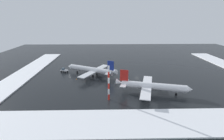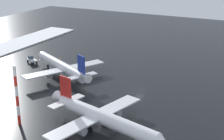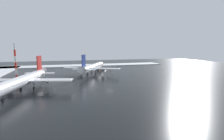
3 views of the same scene
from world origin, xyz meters
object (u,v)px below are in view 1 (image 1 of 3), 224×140
object	(u,v)px
ground_crew_near_tug	(80,68)
traffic_cone_mid_line	(76,79)
pushback_tug	(64,70)
antenna_mast	(109,83)
traffic_cone_near_nose	(86,71)
ground_crew_mid_apron	(92,72)
airplane_foreground_jet	(92,70)
ground_crew_beside_wing	(86,74)
airplane_parked_portside	(151,86)

from	to	relation	value
ground_crew_near_tug	traffic_cone_mid_line	distance (m)	18.61
pushback_tug	antenna_mast	size ratio (longest dim) A/B	0.35
ground_crew_near_tug	traffic_cone_near_nose	xyz separation A→B (m)	(4.40, -4.05, -0.70)
pushback_tug	ground_crew_mid_apron	distance (m)	17.45
traffic_cone_mid_line	airplane_foreground_jet	bearing A→B (deg)	42.25
ground_crew_near_tug	ground_crew_mid_apron	size ratio (longest dim) A/B	1.00
ground_crew_beside_wing	antenna_mast	xyz separation A→B (m)	(13.09, -31.80, 6.30)
airplane_parked_portside	ground_crew_near_tug	bearing A→B (deg)	150.16
ground_crew_mid_apron	antenna_mast	bearing A→B (deg)	-110.86
ground_crew_near_tug	ground_crew_beside_wing	size ratio (longest dim) A/B	1.00
airplane_parked_portside	traffic_cone_mid_line	world-z (taller)	airplane_parked_portside
airplane_foreground_jet	traffic_cone_mid_line	bearing A→B (deg)	70.00
antenna_mast	traffic_cone_near_nose	bearing A→B (deg)	109.71
traffic_cone_near_nose	traffic_cone_mid_line	distance (m)	14.94
ground_crew_beside_wing	antenna_mast	distance (m)	34.97
ground_crew_mid_apron	traffic_cone_near_nose	world-z (taller)	ground_crew_mid_apron
pushback_tug	traffic_cone_near_nose	xyz separation A→B (m)	(13.45, 0.78, -1.01)
pushback_tug	antenna_mast	xyz separation A→B (m)	(27.51, -38.45, 5.99)
traffic_cone_mid_line	pushback_tug	bearing A→B (deg)	125.95
airplane_foreground_jet	ground_crew_beside_wing	size ratio (longest dim) A/B	18.11
airplane_foreground_jet	ground_crew_near_tug	bearing A→B (deg)	-24.69
airplane_foreground_jet	antenna_mast	size ratio (longest dim) A/B	2.13
ground_crew_near_tug	ground_crew_mid_apron	world-z (taller)	same
ground_crew_near_tug	traffic_cone_near_nose	world-z (taller)	ground_crew_near_tug
ground_crew_mid_apron	ground_crew_beside_wing	bearing A→B (deg)	-161.64
ground_crew_beside_wing	antenna_mast	bearing A→B (deg)	87.78
airplane_parked_portside	ground_crew_mid_apron	size ratio (longest dim) A/B	19.38
airplane_foreground_jet	ground_crew_near_tug	world-z (taller)	airplane_foreground_jet
airplane_parked_portside	traffic_cone_near_nose	xyz separation A→B (m)	(-33.07, 33.13, -3.02)
ground_crew_beside_wing	traffic_cone_mid_line	bearing A→B (deg)	33.28
ground_crew_beside_wing	traffic_cone_near_nose	bearing A→B (deg)	-107.16
airplane_parked_portside	pushback_tug	bearing A→B (deg)	160.12
ground_crew_near_tug	ground_crew_beside_wing	distance (m)	12.68
ground_crew_near_tug	traffic_cone_mid_line	xyz separation A→B (m)	(0.92, -18.57, -0.70)
ground_crew_mid_apron	antenna_mast	world-z (taller)	antenna_mast
airplane_foreground_jet	pushback_tug	world-z (taller)	airplane_foreground_jet
ground_crew_mid_apron	traffic_cone_near_nose	bearing A→B (deg)	101.73
antenna_mast	ground_crew_mid_apron	bearing A→B (deg)	105.95
pushback_tug	traffic_cone_near_nose	world-z (taller)	pushback_tug
pushback_tug	traffic_cone_near_nose	size ratio (longest dim) A/B	9.27
airplane_foreground_jet	ground_crew_mid_apron	world-z (taller)	airplane_foreground_jet
pushback_tug	ground_crew_mid_apron	bearing A→B (deg)	-162.26
pushback_tug	ground_crew_mid_apron	xyz separation A→B (m)	(17.25, -2.57, -0.31)
airplane_foreground_jet	traffic_cone_near_nose	xyz separation A→B (m)	(-4.38, 7.38, -3.02)
airplane_foreground_jet	pushback_tug	bearing A→B (deg)	7.47
ground_crew_mid_apron	ground_crew_near_tug	bearing A→B (deg)	101.11
airplane_parked_portside	ground_crew_beside_wing	bearing A→B (deg)	156.25
pushback_tug	ground_crew_beside_wing	distance (m)	15.88
traffic_cone_near_nose	traffic_cone_mid_line	bearing A→B (deg)	-103.50
traffic_cone_near_nose	traffic_cone_mid_line	xyz separation A→B (m)	(-3.49, -14.52, 0.00)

